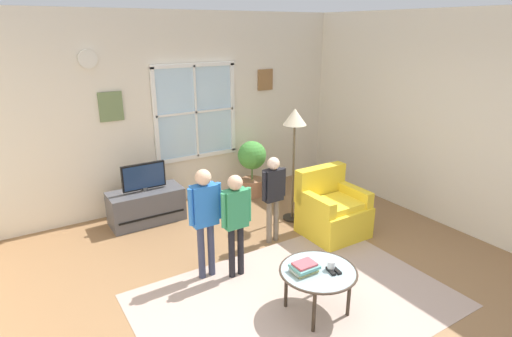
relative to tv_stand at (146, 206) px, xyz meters
name	(u,v)px	position (x,y,z in m)	size (l,w,h in m)	color
ground_plane	(304,299)	(0.77, -2.60, -0.25)	(6.06, 6.74, 0.02)	olive
back_wall	(179,110)	(0.78, 0.52, 1.20)	(5.46, 0.17, 2.87)	beige
side_wall_right	(484,128)	(3.57, -2.60, 1.20)	(0.12, 6.14, 2.87)	beige
area_rug	(296,300)	(0.68, -2.59, -0.23)	(3.06, 2.14, 0.01)	tan
tv_stand	(146,206)	(0.00, 0.00, 0.00)	(1.02, 0.48, 0.47)	#4C4C51
television	(144,177)	(0.00, 0.00, 0.45)	(0.60, 0.08, 0.40)	#4C4C4C
armchair	(332,211)	(1.98, -1.66, 0.09)	(0.76, 0.74, 0.87)	yellow
coffee_table	(318,273)	(0.76, -2.82, 0.19)	(0.75, 0.75, 0.46)	#99B2B7
book_stack	(305,267)	(0.63, -2.77, 0.27)	(0.26, 0.20, 0.09)	tan
cup	(331,265)	(0.86, -2.87, 0.27)	(0.07, 0.07, 0.09)	white
remote_near_books	(336,270)	(0.89, -2.92, 0.23)	(0.04, 0.14, 0.02)	black
remote_near_cup	(331,271)	(0.83, -2.90, 0.23)	(0.04, 0.14, 0.02)	black
person_green_shirt	(236,214)	(0.40, -1.86, 0.51)	(0.36, 0.16, 1.19)	black
person_blue_shirt	(205,211)	(0.12, -1.70, 0.55)	(0.38, 0.17, 1.26)	#333851
person_black_shirt	(273,190)	(1.19, -1.43, 0.48)	(0.34, 0.16, 1.14)	#726656
potted_plant_by_window	(252,164)	(1.80, 0.07, 0.28)	(0.46, 0.46, 0.91)	#9E6B4C
floor_lamp	(294,128)	(1.80, -1.03, 1.11)	(0.32, 0.32, 1.61)	black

